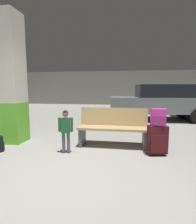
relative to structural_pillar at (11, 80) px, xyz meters
name	(u,v)px	position (x,y,z in m)	size (l,w,h in m)	color
ground_plane	(102,127)	(1.95, 2.32, -1.61)	(18.00, 18.00, 0.10)	gray
garage_back_wall	(115,88)	(1.95, 11.18, -0.16)	(18.00, 0.12, 2.80)	slate
structural_pillar	(11,80)	(0.00, 0.00, 0.00)	(0.57, 0.57, 3.14)	#66C633
bench	(113,127)	(2.51, 0.03, -1.12)	(1.61, 0.55, 0.89)	tan
suitcase	(157,140)	(3.44, -0.44, -1.24)	(0.41, 0.29, 0.60)	#471419
backpack_bright	(158,118)	(3.44, -0.44, -0.79)	(0.28, 0.20, 0.34)	#D833A5
child	(66,127)	(1.58, -0.61, -1.00)	(0.30, 0.18, 0.90)	#4C5160
parked_car_near	(159,101)	(4.24, 3.90, -0.75)	(4.22, 2.04, 1.51)	slate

